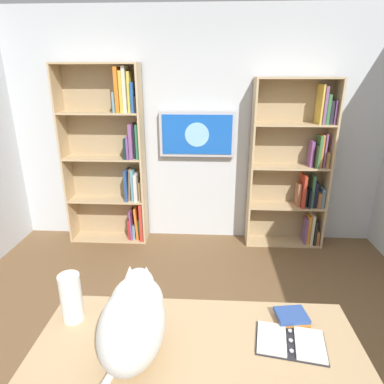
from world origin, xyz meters
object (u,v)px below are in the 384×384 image
wall_mounted_tv (197,134)px  paper_towel_roll (71,298)px  cat (134,317)px  bookshelf_right (115,156)px  bookshelf_left (298,168)px  desk (197,364)px  open_binder (291,342)px  desk_book_stack (292,317)px

wall_mounted_tv → paper_towel_roll: wall_mounted_tv is taller
cat → bookshelf_right: bearing=-72.9°
bookshelf_left → cat: bookshelf_left is taller
bookshelf_left → cat: 2.89m
bookshelf_left → paper_towel_roll: (1.74, 2.37, -0.07)m
bookshelf_left → bookshelf_right: size_ratio=0.93×
bookshelf_right → desk: size_ratio=1.33×
open_binder → cat: bearing=5.1°
paper_towel_roll → open_binder: bearing=174.3°
open_binder → desk: bearing=6.3°
wall_mounted_tv → cat: bearing=85.9°
bookshelf_right → open_binder: size_ratio=5.83×
bookshelf_left → paper_towel_roll: bookshelf_left is taller
wall_mounted_tv → paper_towel_roll: (0.56, 2.45, -0.44)m
open_binder → desk_book_stack: bearing=-104.8°
desk → desk_book_stack: desk_book_stack is taller
desk → paper_towel_roll: size_ratio=5.88×
desk_book_stack → bookshelf_left: bearing=-104.0°
cat → desk: bearing=-176.9°
bookshelf_left → desk_book_stack: (0.58, 2.32, -0.18)m
bookshelf_left → paper_towel_roll: size_ratio=7.25×
bookshelf_right → wall_mounted_tv: (-0.97, -0.08, 0.26)m
paper_towel_roll → bookshelf_right: bearing=-80.2°
cat → desk_book_stack: (-0.79, -0.23, -0.16)m
bookshelf_left → desk: bearing=67.0°
desk → cat: cat is taller
desk_book_stack → wall_mounted_tv: bearing=-76.0°
desk → open_binder: (-0.45, -0.05, 0.11)m
bookshelf_right → open_binder: 2.93m
desk_book_stack → paper_towel_roll: bearing=2.4°
bookshelf_left → wall_mounted_tv: size_ratio=2.23×
wall_mounted_tv → desk_book_stack: 2.53m
bookshelf_right → paper_towel_roll: 2.41m
desk → paper_towel_roll: 0.73m
paper_towel_roll → desk_book_stack: (-1.16, -0.05, -0.11)m
cat → open_binder: size_ratio=1.72×
paper_towel_roll → desk: bearing=166.3°
open_binder → desk_book_stack: (-0.04, -0.16, 0.01)m
bookshelf_left → cat: size_ratio=3.16×
bookshelf_right → cat: bearing=107.1°
bookshelf_right → desk_book_stack: size_ratio=11.97×
wall_mounted_tv → cat: wall_mounted_tv is taller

